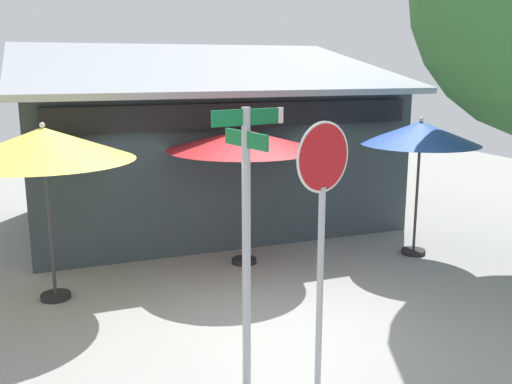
# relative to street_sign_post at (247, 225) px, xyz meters

# --- Properties ---
(ground_plane) EXTENTS (28.00, 28.00, 0.10)m
(ground_plane) POSITION_rel_street_sign_post_xyz_m (0.82, 1.23, -1.88)
(ground_plane) COLOR gray
(cafe_building) EXTENTS (7.95, 5.31, 3.96)m
(cafe_building) POSITION_rel_street_sign_post_xyz_m (1.55, 6.89, -0.28)
(cafe_building) COLOR #333D42
(cafe_building) RESTS_ON ground
(street_sign_post) EXTENTS (0.82, 0.76, 3.04)m
(street_sign_post) POSITION_rel_street_sign_post_xyz_m (0.00, 0.00, 0.00)
(street_sign_post) COLOR #A8AAB2
(street_sign_post) RESTS_ON ground
(stop_sign) EXTENTS (0.69, 0.24, 2.91)m
(stop_sign) POSITION_rel_street_sign_post_xyz_m (0.71, -0.30, 0.17)
(stop_sign) COLOR #A8AAB2
(stop_sign) RESTS_ON ground
(patio_umbrella_mustard_left) EXTENTS (2.58, 2.58, 2.66)m
(patio_umbrella_mustard_left) POSITION_rel_street_sign_post_xyz_m (-1.86, 3.31, 0.50)
(patio_umbrella_mustard_left) COLOR black
(patio_umbrella_mustard_left) RESTS_ON ground
(patio_umbrella_crimson_center) EXTENTS (2.64, 2.64, 2.45)m
(patio_umbrella_crimson_center) POSITION_rel_street_sign_post_xyz_m (1.35, 3.81, 0.36)
(patio_umbrella_crimson_center) COLOR black
(patio_umbrella_crimson_center) RESTS_ON ground
(patio_umbrella_royal_blue_right) EXTENTS (2.12, 2.12, 2.54)m
(patio_umbrella_royal_blue_right) POSITION_rel_street_sign_post_xyz_m (4.47, 3.15, 0.41)
(patio_umbrella_royal_blue_right) COLOR black
(patio_umbrella_royal_blue_right) RESTS_ON ground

